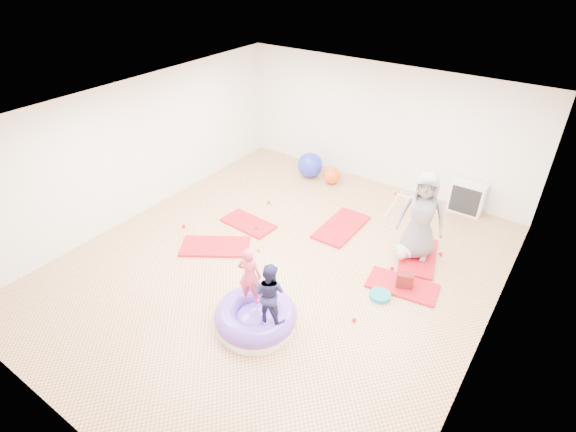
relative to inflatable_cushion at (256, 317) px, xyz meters
The scene contains 19 objects.
room 1.95m from the inflatable_cushion, 112.62° to the left, with size 7.01×8.01×2.81m.
gym_mat_front_left 2.20m from the inflatable_cushion, 149.43° to the left, with size 1.29×0.64×0.05m, color #B41F0A.
gym_mat_mid_left 2.83m from the inflatable_cushion, 131.68° to the left, with size 1.12×0.56×0.05m, color #B41F0A.
gym_mat_center_back 3.11m from the inflatable_cushion, 94.29° to the left, with size 1.34×0.67×0.06m, color #B41F0A.
gym_mat_right 2.59m from the inflatable_cushion, 54.48° to the left, with size 1.17×0.59×0.05m, color #B41F0A.
gym_mat_rear_right 3.37m from the inflatable_cushion, 65.11° to the left, with size 1.25×0.62×0.05m, color #B41F0A.
inflatable_cushion is the anchor object (origin of this frame).
child_pink 0.74m from the inflatable_cushion, 147.33° to the left, with size 0.36×0.24×1.00m, color #E23F5B.
child_navy 0.77m from the inflatable_cushion, ahead, with size 0.48×0.38×1.00m, color #211F49.
adult_caregiver 3.42m from the inflatable_cushion, 66.17° to the left, with size 0.82×0.53×1.68m, color slate.
infant 3.10m from the inflatable_cushion, 66.97° to the left, with size 0.40×0.41×0.23m.
ball_pit_balls 1.86m from the inflatable_cushion, 103.70° to the left, with size 4.70×3.55×0.07m.
exercise_ball_blue 5.08m from the inflatable_cushion, 113.25° to the left, with size 0.62×0.62×0.62m, color #212CB9.
exercise_ball_orange 4.87m from the inflatable_cushion, 106.44° to the left, with size 0.42×0.42×0.42m, color #DB4A11.
infant_play_gym 4.24m from the inflatable_cushion, 80.84° to the left, with size 0.69×0.66×0.53m.
cube_shelf 5.43m from the inflatable_cushion, 72.56° to the left, with size 0.69×0.34×0.69m.
balance_disc 2.11m from the inflatable_cushion, 51.87° to the left, with size 0.35×0.35×0.08m, color #15797A.
backpack 2.59m from the inflatable_cushion, 53.77° to the left, with size 0.27×0.17×0.31m, color #9E0604.
yellow_toy 2.34m from the inflatable_cushion, 157.56° to the left, with size 0.21×0.21×0.03m, color #D57F00.
Camera 1 is at (3.82, -5.16, 5.12)m, focal length 28.00 mm.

